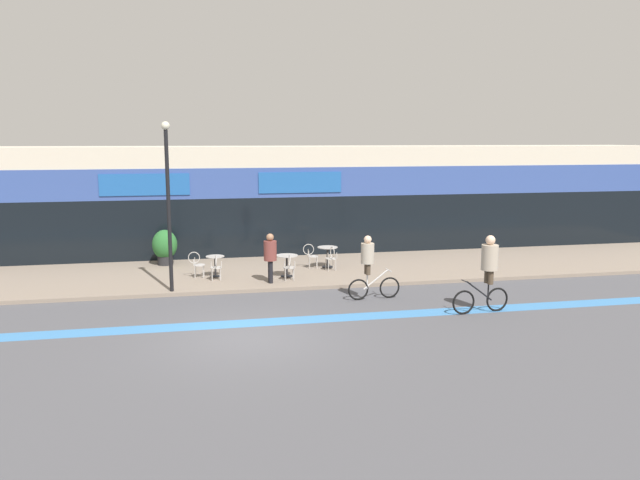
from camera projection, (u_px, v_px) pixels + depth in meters
ground_plane at (248, 337)px, 15.46m from camera, size 120.00×120.00×0.00m
sidewalk_slab at (230, 274)px, 22.46m from camera, size 40.00×5.50×0.12m
storefront_facade at (222, 200)px, 26.66m from camera, size 40.00×4.06×4.55m
bike_lane_stripe at (244, 323)px, 16.64m from camera, size 36.00×0.70×0.01m
bistro_table_0 at (215, 262)px, 21.64m from camera, size 0.64×0.64×0.73m
bistro_table_1 at (287, 261)px, 21.65m from camera, size 0.78×0.78×0.76m
bistro_table_2 at (328, 253)px, 23.22m from camera, size 0.76×0.76×0.77m
cafe_chair_0_near at (216, 266)px, 21.03m from camera, size 0.41×0.58×0.90m
cafe_chair_0_side at (197, 263)px, 21.52m from camera, size 0.59×0.44×0.90m
cafe_chair_1_near at (289, 265)px, 21.05m from camera, size 0.42×0.58×0.90m
cafe_chair_2_near at (331, 257)px, 22.63m from camera, size 0.45×0.60×0.90m
cafe_chair_2_side at (311, 254)px, 23.12m from camera, size 0.60×0.45×0.90m
planter_pot at (165, 246)px, 23.66m from camera, size 0.93×0.93×1.34m
lamp_post at (168, 195)px, 19.17m from camera, size 0.26×0.26×5.27m
cyclist_0 at (488, 267)px, 17.50m from camera, size 1.77×0.57×2.21m
cyclist_1 at (369, 263)px, 18.95m from camera, size 1.68×0.49×1.98m
pedestrian_near_end at (270, 254)px, 20.67m from camera, size 0.43×0.43×1.66m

